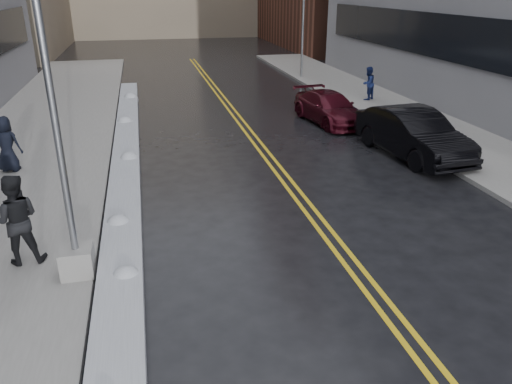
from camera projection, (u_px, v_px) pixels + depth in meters
ground at (254, 315)px, 9.32m from camera, size 160.00×160.00×0.00m
sidewalk_west at (28, 162)px, 17.12m from camera, size 5.50×50.00×0.15m
sidewalk_east at (440, 134)px, 20.34m from camera, size 4.00×50.00×0.15m
lane_line_left at (257, 148)px, 18.80m from camera, size 0.12×50.00×0.01m
lane_line_right at (265, 148)px, 18.86m from camera, size 0.12×50.00×0.01m
snow_ridge at (125, 172)px, 15.96m from camera, size 0.90×30.00×0.34m
lamppost at (62, 166)px, 9.48m from camera, size 0.65×0.65×7.62m
fire_hydrant at (419, 124)px, 19.95m from camera, size 0.26×0.26×0.73m
traffic_signal at (303, 24)px, 31.35m from camera, size 0.16×0.20×6.00m
pedestrian_b at (16, 220)px, 10.48m from camera, size 1.03×0.83×2.00m
pedestrian_c at (6, 144)px, 15.80m from camera, size 1.00×0.79×1.79m
pedestrian_east at (368, 83)px, 25.76m from camera, size 1.04×0.99×1.68m
car_black at (413, 134)px, 17.62m from camera, size 2.34×5.29×1.69m
car_maroon at (329, 108)px, 22.09m from camera, size 2.44×4.79×1.33m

